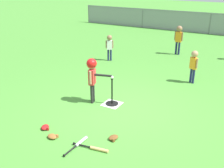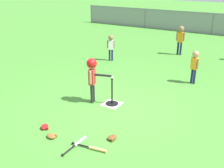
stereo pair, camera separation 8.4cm
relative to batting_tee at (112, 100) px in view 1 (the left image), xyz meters
The scene contains 14 objects.
ground_plane 0.41m from the batting_tee, 23.24° to the right, with size 60.00×60.00×0.00m, color #478C33.
home_plate 0.11m from the batting_tee, behind, with size 0.44×0.44×0.01m, color white.
batting_tee is the anchor object (origin of this frame).
baseball_on_tee 0.62m from the batting_tee, behind, with size 0.07×0.07×0.07m, color white.
batter_child 0.88m from the batting_tee, 164.01° to the right, with size 0.63×0.33×1.17m.
fielder_near_right 5.35m from the batting_tee, 89.21° to the left, with size 0.35×0.23×1.17m.
fielder_deep_right 2.87m from the batting_tee, 60.62° to the left, with size 0.27×0.20×1.00m.
fielder_deep_center 3.77m from the batting_tee, 121.03° to the left, with size 0.26×0.20×0.98m.
spare_bat_silver 1.87m from the batting_tee, 80.36° to the right, with size 0.07×0.69×0.06m.
spare_bat_wood 1.95m from the batting_tee, 69.52° to the right, with size 0.72×0.16×0.06m.
glove_by_plate 1.94m from the batting_tee, 98.55° to the right, with size 0.25×0.20×0.07m.
glove_near_bats 1.57m from the batting_tee, 59.40° to the right, with size 0.22×0.26×0.07m.
glove_tossed_aside 1.85m from the batting_tee, 110.85° to the right, with size 0.25×0.27×0.07m.
outfield_fence 10.22m from the batting_tee, 87.96° to the left, with size 16.06×0.06×1.15m.
Camera 1 is at (2.65, -5.16, 3.05)m, focal length 42.97 mm.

